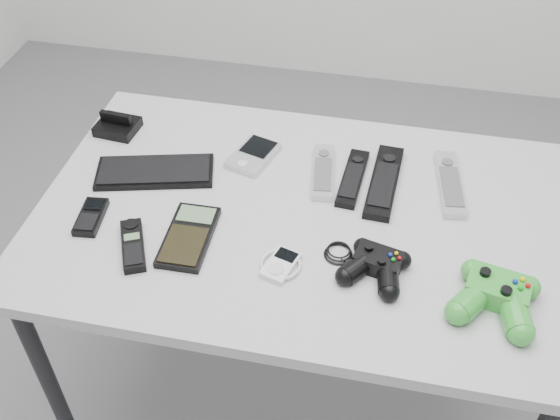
% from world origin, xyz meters
% --- Properties ---
extents(floor, '(3.50, 3.50, 0.00)m').
position_xyz_m(floor, '(0.00, 0.00, 0.00)').
color(floor, gray).
rests_on(floor, ground).
extents(desk, '(1.14, 0.73, 0.76)m').
position_xyz_m(desk, '(0.05, -0.07, 0.70)').
color(desk, '#98979A').
rests_on(desk, floor).
extents(pda_keyboard, '(0.28, 0.17, 0.02)m').
position_xyz_m(pda_keyboard, '(-0.30, -0.01, 0.77)').
color(pda_keyboard, black).
rests_on(pda_keyboard, desk).
extents(dock_bracket, '(0.10, 0.09, 0.05)m').
position_xyz_m(dock_bracket, '(-0.45, 0.13, 0.79)').
color(dock_bracket, black).
rests_on(dock_bracket, desk).
extents(pda, '(0.12, 0.15, 0.02)m').
position_xyz_m(pda, '(-0.09, 0.09, 0.77)').
color(pda, '#B9B8C0').
rests_on(pda, desk).
extents(remote_silver_a, '(0.07, 0.19, 0.02)m').
position_xyz_m(remote_silver_a, '(0.08, 0.07, 0.77)').
color(remote_silver_a, '#B9B8C0').
rests_on(remote_silver_a, desk).
extents(remote_black_a, '(0.06, 0.20, 0.02)m').
position_xyz_m(remote_black_a, '(0.15, 0.06, 0.77)').
color(remote_black_a, black).
rests_on(remote_black_a, desk).
extents(remote_black_b, '(0.07, 0.25, 0.02)m').
position_xyz_m(remote_black_b, '(0.22, 0.06, 0.77)').
color(remote_black_b, black).
rests_on(remote_black_b, desk).
extents(remote_silver_b, '(0.08, 0.22, 0.02)m').
position_xyz_m(remote_silver_b, '(0.36, 0.08, 0.77)').
color(remote_silver_b, '#B6B5BC').
rests_on(remote_silver_b, desk).
extents(mobile_phone, '(0.06, 0.11, 0.02)m').
position_xyz_m(mobile_phone, '(-0.38, -0.18, 0.77)').
color(mobile_phone, black).
rests_on(mobile_phone, desk).
extents(cordless_handset, '(0.10, 0.14, 0.02)m').
position_xyz_m(cordless_handset, '(-0.26, -0.24, 0.77)').
color(cordless_handset, black).
rests_on(cordless_handset, desk).
extents(calculator, '(0.09, 0.18, 0.02)m').
position_xyz_m(calculator, '(-0.16, -0.19, 0.77)').
color(calculator, black).
rests_on(calculator, desk).
extents(mp3_player, '(0.10, 0.11, 0.02)m').
position_xyz_m(mp3_player, '(0.04, -0.23, 0.77)').
color(mp3_player, silver).
rests_on(mp3_player, desk).
extents(controller_black, '(0.24, 0.19, 0.04)m').
position_xyz_m(controller_black, '(0.22, -0.21, 0.78)').
color(controller_black, black).
rests_on(controller_black, desk).
extents(controller_green, '(0.19, 0.20, 0.05)m').
position_xyz_m(controller_green, '(0.45, -0.24, 0.79)').
color(controller_green, green).
rests_on(controller_green, desk).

